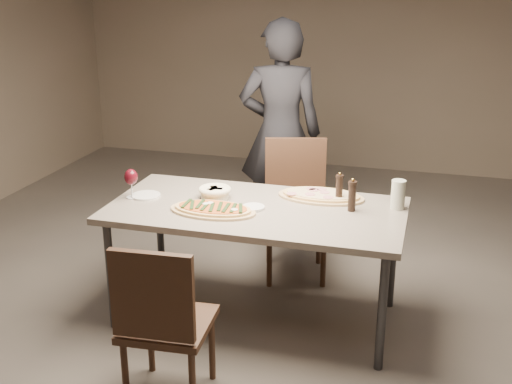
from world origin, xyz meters
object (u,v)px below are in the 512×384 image
(zucchini_pizza, at_px, (213,209))
(carafe, at_px, (398,195))
(ham_pizza, at_px, (321,196))
(chair_near, at_px, (162,317))
(pepper_mill_left, at_px, (339,188))
(chair_far, at_px, (296,200))
(diner, at_px, (280,133))
(dining_table, at_px, (256,216))
(bread_basket, at_px, (215,192))

(zucchini_pizza, relative_size, carafe, 2.95)
(ham_pizza, distance_m, chair_near, 1.40)
(pepper_mill_left, distance_m, chair_far, 0.70)
(chair_far, relative_size, diner, 0.55)
(zucchini_pizza, height_order, carafe, carafe)
(dining_table, relative_size, chair_far, 1.84)
(zucchini_pizza, height_order, pepper_mill_left, pepper_mill_left)
(bread_basket, height_order, chair_far, chair_far)
(diner, bearing_deg, chair_near, 76.95)
(bread_basket, height_order, chair_near, chair_near)
(ham_pizza, relative_size, diner, 0.31)
(bread_basket, relative_size, carafe, 1.16)
(carafe, bearing_deg, dining_table, -165.21)
(dining_table, xyz_separation_m, carafe, (0.83, 0.22, 0.15))
(dining_table, height_order, ham_pizza, ham_pizza)
(ham_pizza, bearing_deg, pepper_mill_left, -20.97)
(dining_table, bearing_deg, carafe, 14.79)
(carafe, bearing_deg, chair_near, -130.69)
(dining_table, relative_size, carafe, 10.06)
(pepper_mill_left, bearing_deg, chair_near, -118.73)
(zucchini_pizza, bearing_deg, dining_table, 12.27)
(chair_far, distance_m, diner, 0.69)
(pepper_mill_left, relative_size, chair_far, 0.20)
(ham_pizza, bearing_deg, diner, 112.79)
(ham_pizza, bearing_deg, carafe, -11.55)
(zucchini_pizza, distance_m, chair_far, 0.97)
(zucchini_pizza, height_order, diner, diner)
(bread_basket, relative_size, pepper_mill_left, 1.08)
(pepper_mill_left, xyz_separation_m, carafe, (0.36, -0.02, -0.00))
(ham_pizza, distance_m, chair_far, 0.58)
(zucchini_pizza, bearing_deg, chair_near, -108.18)
(carafe, bearing_deg, chair_far, 144.69)
(zucchini_pizza, distance_m, diner, 1.43)
(ham_pizza, distance_m, carafe, 0.49)
(dining_table, bearing_deg, pepper_mill_left, 27.50)
(ham_pizza, relative_size, chair_near, 0.61)
(chair_near, distance_m, diner, 2.30)
(bread_basket, xyz_separation_m, diner, (0.13, 1.19, 0.10))
(carafe, xyz_separation_m, chair_far, (-0.74, 0.53, -0.29))
(ham_pizza, bearing_deg, zucchini_pizza, -148.10)
(bread_basket, relative_size, diner, 0.12)
(bread_basket, relative_size, chair_far, 0.21)
(pepper_mill_left, bearing_deg, ham_pizza, 163.37)
(dining_table, xyz_separation_m, ham_pizza, (0.35, 0.28, 0.07))
(dining_table, distance_m, zucchini_pizza, 0.28)
(chair_near, height_order, chair_far, chair_far)
(zucchini_pizza, xyz_separation_m, pepper_mill_left, (0.70, 0.39, 0.07))
(zucchini_pizza, xyz_separation_m, diner, (0.06, 1.43, 0.13))
(bread_basket, distance_m, chair_far, 0.80)
(diner, bearing_deg, ham_pizza, 105.07)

